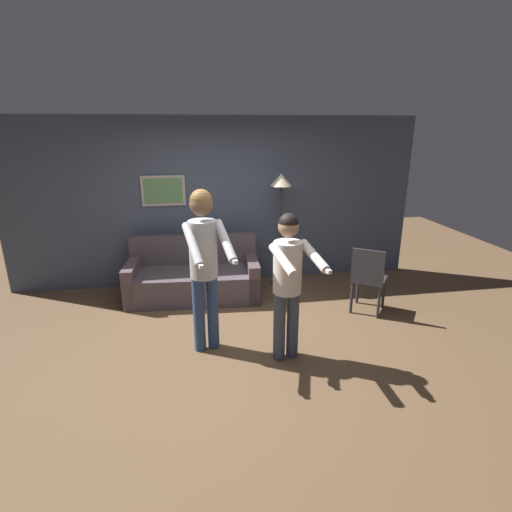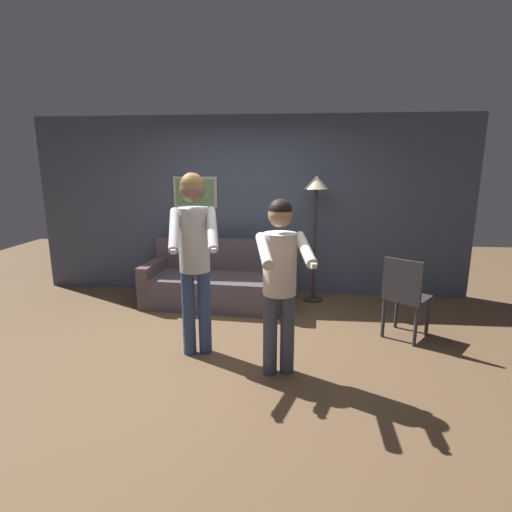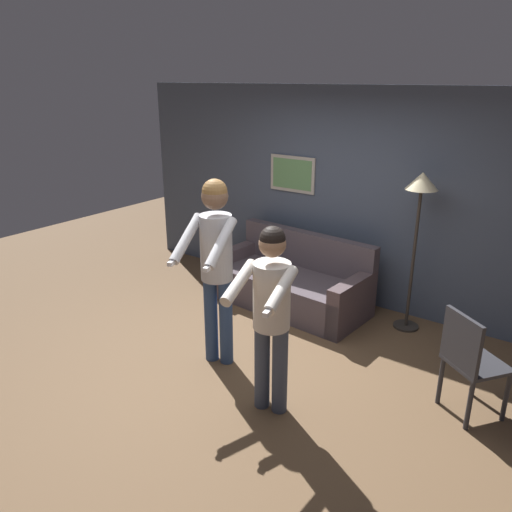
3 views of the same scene
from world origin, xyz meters
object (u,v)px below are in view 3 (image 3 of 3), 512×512
person_standing_left (216,255)px  person_standing_right (271,305)px  torchiere_lamp (420,200)px  couch (292,284)px  dining_chair_distant (469,359)px

person_standing_left → person_standing_right: size_ratio=1.13×
torchiere_lamp → person_standing_left: bearing=-124.7°
couch → person_standing_right: person_standing_right is taller
torchiere_lamp → person_standing_right: size_ratio=1.09×
couch → dining_chair_distant: (2.30, -0.96, 0.25)m
couch → torchiere_lamp: (1.37, 0.27, 1.19)m
person_standing_right → couch: bearing=117.4°
couch → dining_chair_distant: bearing=-22.6°
couch → dining_chair_distant: 2.50m
person_standing_right → dining_chair_distant: (1.34, 0.90, -0.45)m
couch → person_standing_right: size_ratio=1.20×
person_standing_right → dining_chair_distant: 1.67m
dining_chair_distant → person_standing_left: bearing=-165.2°
torchiere_lamp → dining_chair_distant: (0.93, -1.23, -0.94)m
couch → torchiere_lamp: 1.84m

